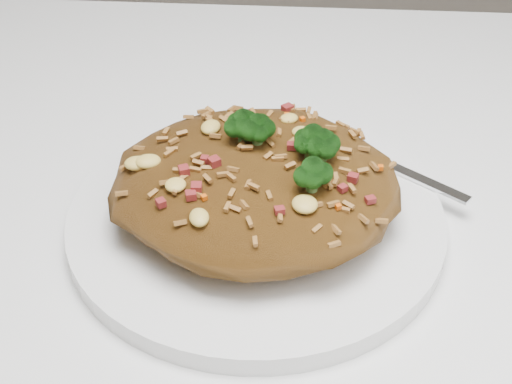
# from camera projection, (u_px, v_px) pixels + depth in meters

# --- Properties ---
(dining_table) EXTENTS (1.20, 0.80, 0.75)m
(dining_table) POSITION_uv_depth(u_px,v_px,m) (347.00, 362.00, 0.50)
(dining_table) COLOR white
(dining_table) RESTS_ON ground
(plate) EXTENTS (0.25, 0.25, 0.01)m
(plate) POSITION_uv_depth(u_px,v_px,m) (256.00, 218.00, 0.48)
(plate) COLOR white
(plate) RESTS_ON dining_table
(fried_rice) EXTENTS (0.19, 0.17, 0.07)m
(fried_rice) POSITION_uv_depth(u_px,v_px,m) (257.00, 173.00, 0.45)
(fried_rice) COLOR brown
(fried_rice) RESTS_ON plate
(fork) EXTENTS (0.14, 0.11, 0.00)m
(fork) POSITION_uv_depth(u_px,v_px,m) (377.00, 160.00, 0.51)
(fork) COLOR silver
(fork) RESTS_ON plate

